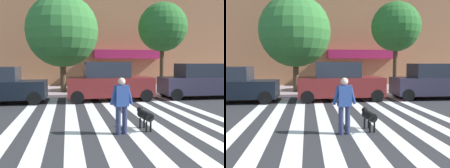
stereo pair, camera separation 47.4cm
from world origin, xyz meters
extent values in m
plane|color=#2B2B2D|center=(0.00, 7.01, 0.00)|extent=(160.00, 160.00, 0.00)
cube|color=#A58F94|center=(0.00, 17.03, 0.07)|extent=(80.00, 6.00, 0.15)
cube|color=silver|center=(-4.33, 7.01, 0.00)|extent=(0.45, 13.43, 0.01)
cube|color=silver|center=(-3.43, 7.01, 0.00)|extent=(0.45, 13.43, 0.01)
cube|color=silver|center=(-2.53, 7.01, 0.00)|extent=(0.45, 13.43, 0.01)
cube|color=silver|center=(-1.63, 7.01, 0.00)|extent=(0.45, 13.43, 0.01)
cube|color=silver|center=(-0.73, 7.01, 0.00)|extent=(0.45, 13.43, 0.01)
cube|color=silver|center=(0.17, 7.01, 0.00)|extent=(0.45, 13.43, 0.01)
cube|color=silver|center=(1.07, 7.01, 0.00)|extent=(0.45, 13.43, 0.01)
cube|color=silver|center=(1.97, 7.01, 0.00)|extent=(0.45, 13.43, 0.01)
cube|color=#A91C51|center=(2.38, 19.43, 2.75)|extent=(5.74, 1.60, 0.70)
cube|color=black|center=(-6.03, 12.46, 0.69)|extent=(4.58, 1.92, 0.88)
cube|color=#232833|center=(-6.21, 12.46, 1.50)|extent=(2.23, 1.67, 0.72)
cylinder|color=black|center=(-4.22, 13.30, 0.33)|extent=(0.66, 0.23, 0.66)
cylinder|color=black|center=(-4.23, 11.58, 0.33)|extent=(0.66, 0.23, 0.66)
cube|color=maroon|center=(-0.38, 12.46, 0.76)|extent=(4.60, 1.92, 1.01)
cube|color=#232833|center=(-0.56, 12.46, 1.68)|extent=(2.37, 1.67, 0.83)
cylinder|color=black|center=(1.43, 13.33, 0.33)|extent=(0.66, 0.22, 0.66)
cylinder|color=black|center=(1.44, 11.61, 0.33)|extent=(0.66, 0.22, 0.66)
cylinder|color=black|center=(-2.19, 13.31, 0.33)|extent=(0.66, 0.22, 0.66)
cylinder|color=black|center=(-2.18, 11.58, 0.33)|extent=(0.66, 0.22, 0.66)
cube|color=#322C41|center=(5.05, 12.46, 0.73)|extent=(4.77, 2.09, 0.97)
cube|color=#232833|center=(4.86, 12.46, 1.61)|extent=(2.33, 1.78, 0.79)
cylinder|color=black|center=(3.20, 13.41, 0.33)|extent=(0.67, 0.24, 0.66)
cylinder|color=black|center=(3.15, 11.63, 0.33)|extent=(0.67, 0.24, 0.66)
cylinder|color=#4C3823|center=(-2.92, 15.50, 1.48)|extent=(0.37, 0.37, 2.66)
sphere|color=#337533|center=(-2.92, 15.50, 4.08)|extent=(4.62, 4.62, 4.62)
cylinder|color=#4C3823|center=(3.66, 15.03, 1.84)|extent=(0.27, 0.27, 3.38)
sphere|color=#286628|center=(3.66, 15.03, 4.42)|extent=(3.25, 3.25, 3.25)
cylinder|color=#282D4C|center=(-1.23, 6.22, 0.41)|extent=(0.17, 0.17, 0.82)
cylinder|color=#282D4C|center=(-1.03, 6.24, 0.41)|extent=(0.17, 0.17, 0.82)
cube|color=navy|center=(-1.13, 6.23, 1.12)|extent=(0.41, 0.29, 0.60)
cylinder|color=navy|center=(-1.37, 6.20, 1.15)|extent=(0.23, 0.12, 0.57)
cylinder|color=navy|center=(-0.89, 6.26, 1.15)|extent=(0.23, 0.12, 0.57)
sphere|color=beige|center=(-1.13, 6.23, 1.53)|extent=(0.25, 0.25, 0.22)
cylinder|color=black|center=(-0.32, 6.52, 0.45)|extent=(0.34, 0.67, 0.26)
sphere|color=black|center=(-0.37, 6.92, 0.55)|extent=(0.22, 0.22, 0.20)
cylinder|color=black|center=(-0.26, 6.10, 0.50)|extent=(0.07, 0.24, 0.16)
cylinder|color=black|center=(-0.41, 6.73, 0.16)|extent=(0.06, 0.06, 0.32)
cylinder|color=black|center=(-0.28, 6.75, 0.16)|extent=(0.06, 0.06, 0.32)
cylinder|color=black|center=(-0.36, 6.29, 0.16)|extent=(0.06, 0.06, 0.32)
cylinder|color=black|center=(-0.22, 6.30, 0.16)|extent=(0.06, 0.06, 0.32)
camera|label=1|loc=(-2.64, -0.41, 2.07)|focal=38.53mm
camera|label=2|loc=(-2.17, -0.48, 2.07)|focal=38.53mm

